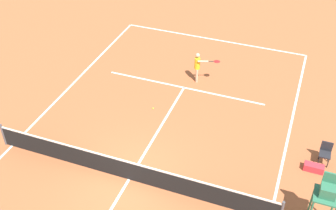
{
  "coord_description": "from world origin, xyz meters",
  "views": [
    {
      "loc": [
        -5.28,
        9.84,
        12.02
      ],
      "look_at": [
        -0.12,
        -3.93,
        0.8
      ],
      "focal_mm": 44.97,
      "sensor_mm": 36.0,
      "label": 1
    }
  ],
  "objects_px": {
    "player_serving": "(198,65)",
    "tennis_ball": "(153,108)",
    "courtside_chair_mid": "(325,152)",
    "equipment_bag": "(314,168)",
    "umpire_chair": "(327,195)"
  },
  "relations": [
    {
      "from": "tennis_ball",
      "to": "equipment_bag",
      "type": "xyz_separation_m",
      "value": [
        -7.36,
        1.45,
        0.12
      ]
    },
    {
      "from": "umpire_chair",
      "to": "courtside_chair_mid",
      "type": "height_order",
      "value": "umpire_chair"
    },
    {
      "from": "equipment_bag",
      "to": "player_serving",
      "type": "bearing_deg",
      "value": -35.73
    },
    {
      "from": "player_serving",
      "to": "equipment_bag",
      "type": "distance_m",
      "value": 7.57
    },
    {
      "from": "courtside_chair_mid",
      "to": "umpire_chair",
      "type": "bearing_deg",
      "value": 90.51
    },
    {
      "from": "player_serving",
      "to": "tennis_ball",
      "type": "bearing_deg",
      "value": -42.57
    },
    {
      "from": "player_serving",
      "to": "tennis_ball",
      "type": "xyz_separation_m",
      "value": [
        1.25,
        2.95,
        -0.92
      ]
    },
    {
      "from": "player_serving",
      "to": "equipment_bag",
      "type": "bearing_deg",
      "value": 34.61
    },
    {
      "from": "tennis_ball",
      "to": "equipment_bag",
      "type": "distance_m",
      "value": 7.5
    },
    {
      "from": "tennis_ball",
      "to": "courtside_chair_mid",
      "type": "bearing_deg",
      "value": 173.84
    },
    {
      "from": "player_serving",
      "to": "tennis_ball",
      "type": "relative_size",
      "value": 23.7
    },
    {
      "from": "courtside_chair_mid",
      "to": "tennis_ball",
      "type": "bearing_deg",
      "value": -6.16
    },
    {
      "from": "courtside_chair_mid",
      "to": "equipment_bag",
      "type": "height_order",
      "value": "courtside_chair_mid"
    },
    {
      "from": "courtside_chair_mid",
      "to": "equipment_bag",
      "type": "distance_m",
      "value": 0.79
    },
    {
      "from": "umpire_chair",
      "to": "equipment_bag",
      "type": "height_order",
      "value": "umpire_chair"
    }
  ]
}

